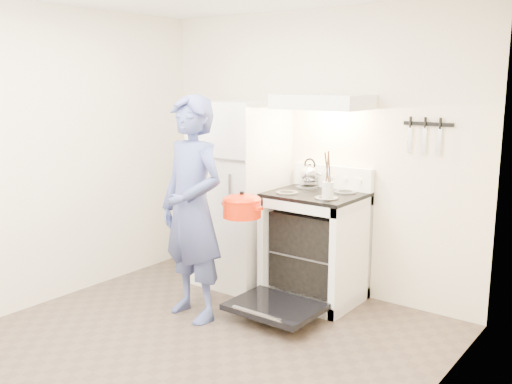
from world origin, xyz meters
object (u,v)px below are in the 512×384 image
at_px(tea_kettle, 310,173).
at_px(person, 192,209).
at_px(refrigerator, 240,194).
at_px(dutch_oven, 242,208).
at_px(stove_body, 315,249).

bearing_deg(tea_kettle, person, -109.24).
relative_size(refrigerator, dutch_oven, 4.58).
relative_size(refrigerator, person, 0.95).
height_order(refrigerator, tea_kettle, refrigerator).
bearing_deg(refrigerator, stove_body, 1.77).
xyz_separation_m(refrigerator, person, (0.22, -0.87, 0.04)).
distance_m(refrigerator, stove_body, 0.90).
xyz_separation_m(tea_kettle, dutch_oven, (-0.07, -0.89, -0.18)).
relative_size(refrigerator, stove_body, 1.85).
height_order(refrigerator, person, person).
bearing_deg(person, refrigerator, 112.71).
xyz_separation_m(stove_body, tea_kettle, (-0.20, 0.22, 0.62)).
bearing_deg(tea_kettle, dutch_oven, -94.54).
relative_size(stove_body, person, 0.52).
relative_size(tea_kettle, person, 0.14).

